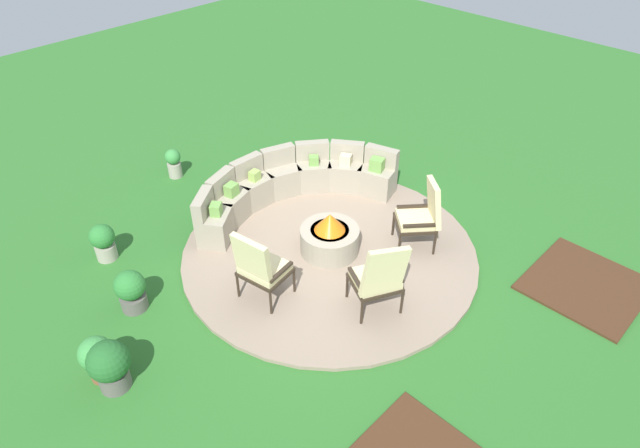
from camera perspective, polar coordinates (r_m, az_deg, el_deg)
ground_plane at (r=8.49m, az=0.97°, el=-2.99°), size 24.00×24.00×0.00m
patio_circle at (r=8.47m, az=0.97°, el=-2.83°), size 4.44×4.44×0.06m
mulch_bed_right at (r=8.78m, az=25.51°, el=-5.67°), size 1.54×1.48×0.04m
fire_pit at (r=8.29m, az=0.99°, el=-1.32°), size 0.88×0.88×0.67m
curved_stone_bench at (r=9.31m, az=-3.09°, el=3.99°), size 3.38×1.84×0.81m
lounge_chair_front_left at (r=7.35m, az=-6.16°, el=-4.30°), size 0.67×0.69×1.12m
lounge_chair_front_right at (r=7.18m, az=6.04°, el=-5.43°), size 0.79×0.79×1.18m
lounge_chair_back_left at (r=8.36m, az=10.42°, el=1.00°), size 0.78×0.82×1.12m
potted_plant_0 at (r=7.12m, az=-21.82°, el=-12.50°), size 0.41×0.41×0.62m
potted_plant_1 at (r=10.45m, az=-14.74°, el=6.11°), size 0.28×0.28×0.54m
potted_plant_2 at (r=8.80m, az=-21.29°, el=-1.60°), size 0.37×0.37×0.60m
potted_plant_3 at (r=7.84m, az=-18.79°, el=-6.39°), size 0.41×0.41×0.61m
potted_plant_4 at (r=6.96m, az=-20.72°, el=-13.29°), size 0.49×0.49×0.68m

